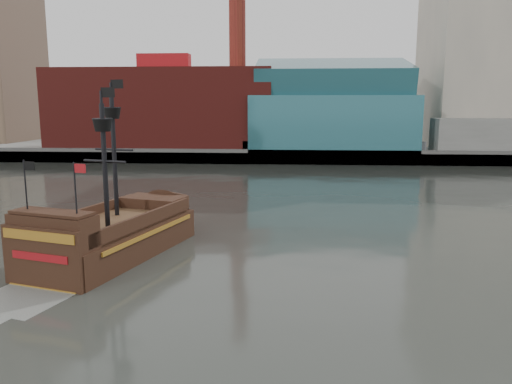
{
  "coord_description": "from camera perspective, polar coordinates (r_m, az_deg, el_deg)",
  "views": [
    {
      "loc": [
        2.53,
        -25.33,
        10.42
      ],
      "look_at": [
        -0.0,
        11.09,
        4.0
      ],
      "focal_mm": 35.0,
      "sensor_mm": 36.0,
      "label": 1
    }
  ],
  "objects": [
    {
      "name": "seawall",
      "position": [
        88.34,
        2.33,
        4.04
      ],
      "size": [
        220.0,
        1.0,
        2.6
      ],
      "primitive_type": "cube",
      "color": "#4C4C49",
      "rests_on": "ground"
    },
    {
      "name": "promenade_far",
      "position": [
        117.73,
        2.75,
        5.37
      ],
      "size": [
        220.0,
        60.0,
        2.0
      ],
      "primitive_type": "cube",
      "color": "slate",
      "rests_on": "ground"
    },
    {
      "name": "pirate_ship",
      "position": [
        36.08,
        -16.14,
        -5.27
      ],
      "size": [
        9.72,
        18.15,
        13.02
      ],
      "rotation": [
        0.0,
        0.0,
        -0.28
      ],
      "color": "black",
      "rests_on": "ground"
    },
    {
      "name": "ground",
      "position": [
        27.5,
        -1.64,
        -12.29
      ],
      "size": [
        400.0,
        400.0,
        0.0
      ],
      "primitive_type": "plane",
      "color": "#2B2E28",
      "rests_on": "ground"
    },
    {
      "name": "skyline",
      "position": [
        110.83,
        5.59,
        17.25
      ],
      "size": [
        149.0,
        45.0,
        62.0
      ],
      "color": "#795F48",
      "rests_on": "promenade_far"
    }
  ]
}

